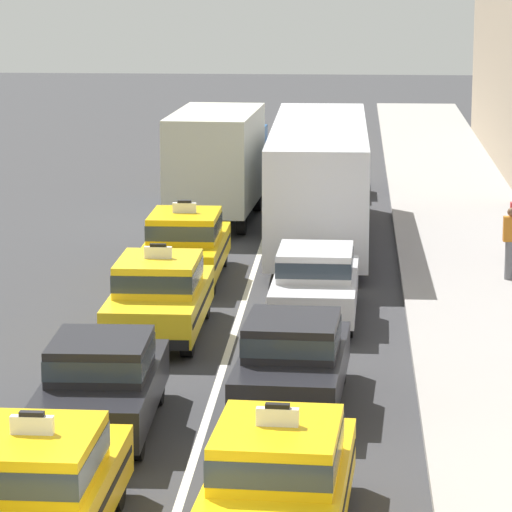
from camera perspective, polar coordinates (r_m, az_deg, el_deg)
The scene contains 14 objects.
lane_stripe_left_right at distance 36.47m, azimuth -0.05°, elevation -0.48°, with size 0.14×80.00×0.01m, color silver.
sidewalk_curb at distance 31.67m, azimuth 9.50°, elevation -2.40°, with size 4.00×90.00×0.15m, color #9E9993.
taxi_left_nearest at distance 19.47m, azimuth -8.57°, elevation -8.95°, with size 1.88×4.58×1.96m.
sedan_left_second at distance 24.15m, azimuth -6.03°, elevation -4.85°, with size 1.85×4.34×1.58m.
taxi_left_third at distance 29.90m, azimuth -3.79°, elevation -1.52°, with size 1.83×4.56×1.96m.
taxi_left_fourth at distance 35.06m, azimuth -2.78°, elevation 0.46°, with size 1.82×4.56×1.96m.
box_truck_left_fifth at distance 43.01m, azimuth -1.45°, elevation 3.78°, with size 2.54×7.05×3.27m.
taxi_left_sixth at distance 49.66m, azimuth -0.95°, elevation 3.80°, with size 1.84×4.57×1.96m.
taxi_right_nearest at distance 19.57m, azimuth 0.87°, elevation -8.71°, with size 2.05×4.65×1.96m.
sedan_right_second at distance 25.31m, azimuth 1.43°, elevation -4.01°, with size 1.98×4.38×1.58m.
sedan_right_third at distance 31.22m, azimuth 2.33°, elevation -0.99°, with size 1.85×4.34×1.58m.
bus_right_fourth at distance 39.55m, azimuth 2.48°, elevation 3.14°, with size 2.62×11.22×3.22m.
sedan_right_fifth at distance 48.19m, azimuth 2.89°, elevation 3.51°, with size 1.76×4.30×1.58m.
pedestrian_near_crosswalk at distance 34.93m, azimuth 9.88°, elevation 0.50°, with size 0.36×0.24×1.72m.
Camera 1 is at (2.41, -15.57, 7.70)m, focal length 102.68 mm.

